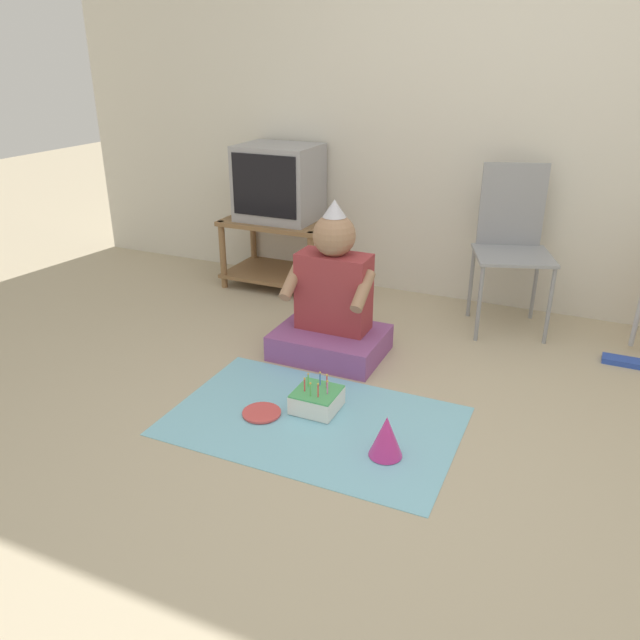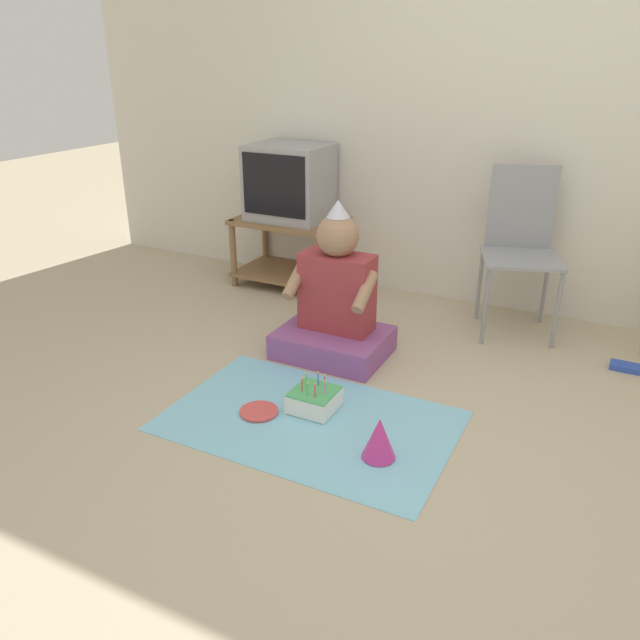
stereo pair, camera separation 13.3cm
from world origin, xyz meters
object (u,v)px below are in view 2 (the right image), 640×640
(tv, at_px, (290,182))
(person_seated, at_px, (335,306))
(birthday_cake, at_px, (314,399))
(folding_chair, at_px, (521,240))
(paper_plate, at_px, (259,411))
(party_hat_blue, at_px, (379,438))

(tv, xyz_separation_m, person_seated, (0.76, -0.87, -0.45))
(person_seated, bearing_deg, birthday_cake, -73.28)
(tv, bearing_deg, folding_chair, -2.23)
(folding_chair, relative_size, birthday_cake, 4.67)
(tv, distance_m, birthday_cake, 1.85)
(person_seated, relative_size, paper_plate, 4.75)
(tv, height_order, paper_plate, tv)
(folding_chair, xyz_separation_m, person_seated, (-0.79, -0.81, -0.27))
(person_seated, xyz_separation_m, party_hat_blue, (0.58, -0.80, -0.18))
(folding_chair, relative_size, person_seated, 1.12)
(tv, height_order, birthday_cake, tv)
(person_seated, height_order, party_hat_blue, person_seated)
(folding_chair, distance_m, birthday_cake, 1.60)
(person_seated, relative_size, party_hat_blue, 4.66)
(paper_plate, bearing_deg, folding_chair, 61.54)
(folding_chair, xyz_separation_m, party_hat_blue, (-0.21, -1.60, -0.45))
(tv, bearing_deg, party_hat_blue, -50.97)
(birthday_cake, height_order, party_hat_blue, party_hat_blue)
(tv, distance_m, paper_plate, 1.89)
(birthday_cake, xyz_separation_m, party_hat_blue, (0.41, -0.21, 0.04))
(party_hat_blue, height_order, paper_plate, party_hat_blue)
(party_hat_blue, bearing_deg, folding_chair, 82.55)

